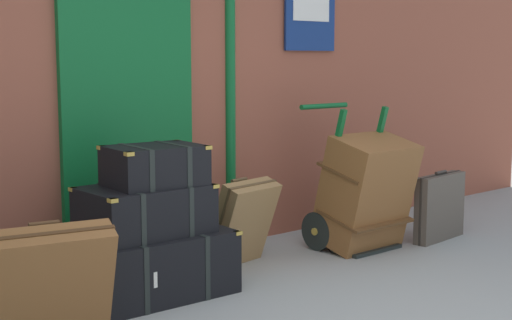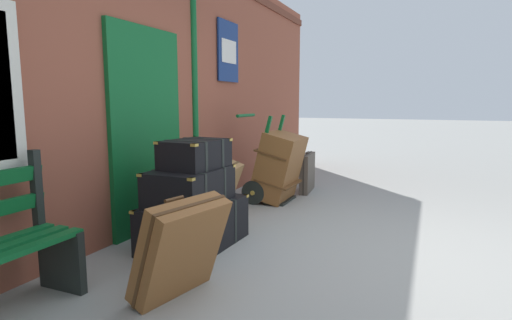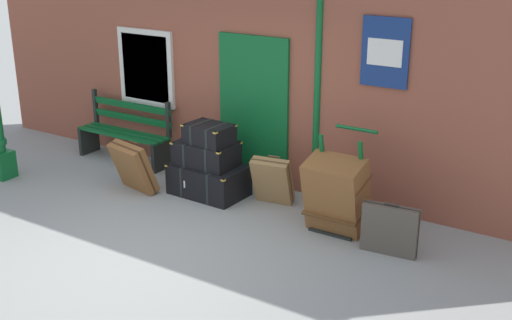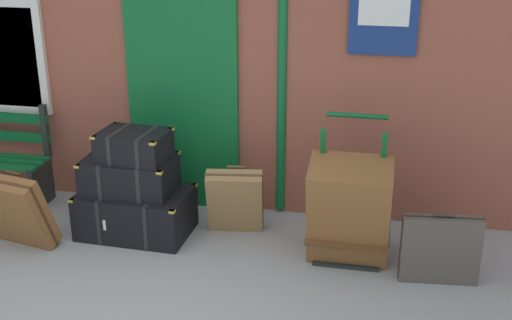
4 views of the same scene
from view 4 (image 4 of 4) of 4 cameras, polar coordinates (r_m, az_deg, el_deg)
brick_facade at (r=6.49m, az=-4.88°, el=9.68°), size 10.40×0.35×3.20m
steamer_trunk_base at (r=6.27m, az=-10.31°, el=-4.43°), size 1.03×0.69×0.43m
steamer_trunk_middle at (r=6.14m, az=-10.83°, el=-1.23°), size 0.81×0.56×0.33m
steamer_trunk_top at (r=6.00m, az=-10.48°, el=1.22°), size 0.64×0.49×0.27m
porters_trolley at (r=5.89m, az=8.08°, el=-5.40°), size 0.71×0.67×1.18m
large_brown_trunk at (r=5.64m, az=8.05°, el=-4.28°), size 0.70×0.64×0.96m
suitcase_caramel at (r=5.57m, az=15.59°, el=-7.44°), size 0.64×0.19×0.61m
suitcase_slate at (r=6.10m, az=-1.82°, el=-3.55°), size 0.56×0.45×0.67m
suitcase_oxblood at (r=6.23m, az=-20.01°, el=-4.12°), size 0.71×0.53×0.71m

